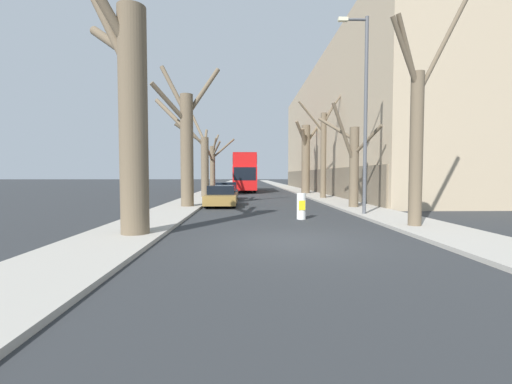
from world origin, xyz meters
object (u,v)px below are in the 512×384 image
Objects in this scene: street_tree_right_1 at (353,162)px; street_tree_left_3 at (213,164)px; lamp_post at (364,107)px; street_tree_right_0 at (417,135)px; street_tree_right_2 at (323,151)px; street_tree_left_0 at (130,111)px; double_decker_bus at (245,171)px; street_tree_left_1 at (186,141)px; street_tree_right_3 at (306,156)px; street_tree_left_2 at (203,161)px; parked_car_1 at (226,191)px; traffic_bollard at (301,206)px; parked_car_0 at (222,196)px.

street_tree_left_3 is at bearing 118.32° from street_tree_right_1.
lamp_post is (8.84, -21.01, 1.96)m from street_tree_left_3.
street_tree_right_0 is 7.25m from street_tree_right_1.
street_tree_left_0 is at bearing -120.55° from street_tree_right_2.
street_tree_left_0 is at bearing -96.69° from double_decker_bus.
street_tree_left_1 reaches higher than street_tree_right_0.
street_tree_right_3 is (-0.11, 7.23, 0.01)m from street_tree_right_2.
street_tree_right_2 reaches higher than street_tree_left_2.
street_tree_left_0 reaches higher than street_tree_left_3.
double_decker_bus reaches higher than parked_car_1.
street_tree_left_1 is 0.96× the size of street_tree_right_2.
parked_car_1 reaches higher than traffic_bollard.
street_tree_right_1 is at bearing -14.70° from parked_car_0.
street_tree_right_3 reaches higher than parked_car_1.
street_tree_right_2 is at bearing 89.43° from street_tree_right_0.
street_tree_right_1 is 5.14× the size of traffic_bollard.
lamp_post is at bearing -100.15° from street_tree_right_1.
street_tree_left_2 is at bearing 134.97° from street_tree_right_1.
street_tree_left_0 is at bearing -145.16° from traffic_bollard.
street_tree_left_3 is (0.07, 26.09, -0.80)m from street_tree_left_0.
parked_car_1 is at bearing 108.07° from traffic_bollard.
street_tree_left_1 is 20.34m from double_decker_bus.
street_tree_right_2 is 7.68× the size of traffic_bollard.
parked_car_0 is (2.02, -7.56, -2.47)m from street_tree_left_2.
street_tree_left_3 is at bearing 89.85° from street_tree_left_0.
street_tree_right_0 is at bearing 7.96° from street_tree_left_0.
street_tree_right_2 is at bearing 2.78° from parked_car_1.
street_tree_right_3 is 1.80× the size of parked_car_1.
street_tree_right_1 reaches higher than parked_car_1.
parked_car_1 is (-7.63, -0.37, -3.19)m from street_tree_right_2.
street_tree_right_0 is (9.46, -8.01, -0.53)m from street_tree_left_1.
parked_car_1 reaches higher than parked_car_0.
street_tree_left_1 reaches higher than parked_car_0.
street_tree_right_2 reaches higher than street_tree_right_3.
street_tree_right_0 is (9.50, -16.75, 0.24)m from street_tree_left_2.
street_tree_left_3 reaches higher than double_decker_bus.
street_tree_right_2 is 0.95× the size of lamp_post.
street_tree_right_1 is (0.02, 7.22, -0.67)m from street_tree_right_0.
parked_car_0 is (1.97, 1.17, -3.24)m from street_tree_left_1.
street_tree_right_0 is 7.18× the size of traffic_bollard.
street_tree_left_1 is 9.90m from lamp_post.
street_tree_left_1 reaches higher than street_tree_left_2.
street_tree_left_0 reaches higher than parked_car_1.
parked_car_1 is at bearing -96.09° from double_decker_bus.
lamp_post is 8.04× the size of traffic_bollard.
street_tree_left_1 is 16.77m from street_tree_left_3.
parked_car_0 is at bearing -94.33° from double_decker_bus.
parked_car_1 is at bearing 82.80° from street_tree_left_0.
street_tree_left_1 is at bearing -99.64° from double_decker_bus.
street_tree_left_2 is 11.80m from double_decker_bus.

